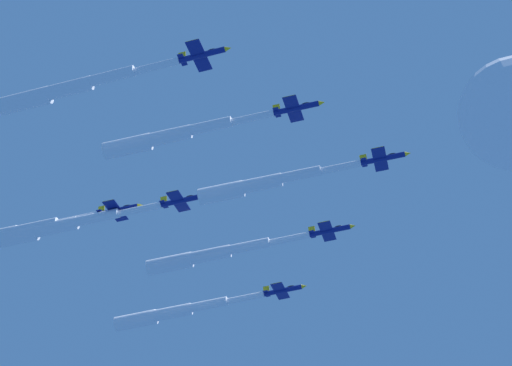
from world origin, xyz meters
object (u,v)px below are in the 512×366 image
object	(u,v)px
jet_port_inner	(210,255)
jet_starboard_inner	(170,136)
jet_port_outer	(55,228)
jet_port_mid	(173,313)
jet_lead	(262,184)
jet_starboard_mid	(69,89)

from	to	relation	value
jet_port_inner	jet_starboard_inner	bearing A→B (deg)	-94.07
jet_port_inner	jet_port_outer	world-z (taller)	jet_port_outer
jet_port_inner	jet_port_outer	size ratio (longest dim) A/B	0.95
jet_port_mid	jet_port_outer	bearing A→B (deg)	-123.03
jet_lead	jet_starboard_mid	distance (m)	43.03
jet_starboard_inner	jet_port_outer	xyz separation A→B (m)	(-29.25, 19.32, -0.61)
jet_lead	jet_port_mid	world-z (taller)	jet_port_mid
jet_starboard_inner	jet_port_outer	world-z (taller)	jet_starboard_inner
jet_starboard_inner	jet_port_mid	xyz separation A→B (m)	(-9.82, 49.21, -0.19)
jet_lead	jet_port_inner	size ratio (longest dim) A/B	0.94
jet_starboard_inner	jet_port_mid	bearing A→B (deg)	101.29
jet_starboard_mid	jet_port_mid	bearing A→B (deg)	83.82
jet_lead	jet_port_outer	size ratio (longest dim) A/B	0.90
jet_starboard_mid	jet_starboard_inner	bearing A→B (deg)	39.17
jet_port_mid	jet_starboard_mid	xyz separation A→B (m)	(-6.79, -62.74, 0.24)
jet_lead	jet_port_mid	size ratio (longest dim) A/B	0.95
jet_port_mid	jet_port_outer	xyz separation A→B (m)	(-19.43, -29.89, -0.42)
jet_port_inner	jet_port_mid	distance (m)	21.27
jet_starboard_inner	jet_starboard_mid	world-z (taller)	jet_starboard_inner
jet_starboard_inner	jet_port_inner	bearing A→B (deg)	85.93
jet_port_inner	jet_starboard_inner	size ratio (longest dim) A/B	1.04
jet_starboard_inner	jet_port_mid	distance (m)	50.18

